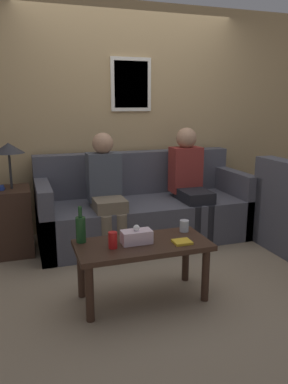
{
  "coord_description": "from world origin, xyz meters",
  "views": [
    {
      "loc": [
        -1.28,
        -3.29,
        1.51
      ],
      "look_at": [
        -0.22,
        -0.13,
        0.7
      ],
      "focal_mm": 35.0,
      "sensor_mm": 36.0,
      "label": 1
    }
  ],
  "objects_px": {
    "coffee_table": "(143,252)",
    "person_right": "(190,178)",
    "wine_bottle": "(81,229)",
    "couch_main": "(143,210)",
    "drinking_glass": "(184,226)",
    "person_left": "(106,187)"
  },
  "relations": [
    {
      "from": "person_left",
      "to": "person_right",
      "type": "xyz_separation_m",
      "value": [
        0.97,
        0.06,
        0.01
      ]
    },
    {
      "from": "couch_main",
      "to": "person_left",
      "type": "xyz_separation_m",
      "value": [
        -0.47,
        -0.2,
        0.34
      ]
    },
    {
      "from": "couch_main",
      "to": "drinking_glass",
      "type": "relative_size",
      "value": 24.37
    },
    {
      "from": "person_left",
      "to": "wine_bottle",
      "type": "bearing_deg",
      "value": -113.73
    },
    {
      "from": "wine_bottle",
      "to": "drinking_glass",
      "type": "xyz_separation_m",
      "value": [
        0.85,
        -0.03,
        -0.06
      ]
    },
    {
      "from": "drinking_glass",
      "to": "person_right",
      "type": "distance_m",
      "value": 1.18
    },
    {
      "from": "wine_bottle",
      "to": "person_left",
      "type": "relative_size",
      "value": 0.23
    },
    {
      "from": "wine_bottle",
      "to": "drinking_glass",
      "type": "bearing_deg",
      "value": -1.87
    },
    {
      "from": "wine_bottle",
      "to": "couch_main",
      "type": "bearing_deg",
      "value": 52.46
    },
    {
      "from": "couch_main",
      "to": "drinking_glass",
      "type": "bearing_deg",
      "value": -91.7
    },
    {
      "from": "couch_main",
      "to": "coffee_table",
      "type": "distance_m",
      "value": 1.38
    },
    {
      "from": "coffee_table",
      "to": "drinking_glass",
      "type": "bearing_deg",
      "value": 18.34
    },
    {
      "from": "drinking_glass",
      "to": "coffee_table",
      "type": "bearing_deg",
      "value": -161.66
    },
    {
      "from": "couch_main",
      "to": "person_right",
      "type": "bearing_deg",
      "value": -15.56
    },
    {
      "from": "coffee_table",
      "to": "person_right",
      "type": "bearing_deg",
      "value": 51.17
    },
    {
      "from": "drinking_glass",
      "to": "person_left",
      "type": "xyz_separation_m",
      "value": [
        -0.43,
        0.97,
        0.15
      ]
    },
    {
      "from": "wine_bottle",
      "to": "coffee_table",
      "type": "bearing_deg",
      "value": -20.2
    },
    {
      "from": "wine_bottle",
      "to": "person_left",
      "type": "xyz_separation_m",
      "value": [
        0.42,
        0.95,
        0.09
      ]
    },
    {
      "from": "person_left",
      "to": "couch_main",
      "type": "bearing_deg",
      "value": 23.37
    },
    {
      "from": "coffee_table",
      "to": "person_right",
      "type": "distance_m",
      "value": 1.53
    },
    {
      "from": "drinking_glass",
      "to": "person_right",
      "type": "height_order",
      "value": "person_right"
    },
    {
      "from": "person_left",
      "to": "coffee_table",
      "type": "bearing_deg",
      "value": -88.71
    }
  ]
}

